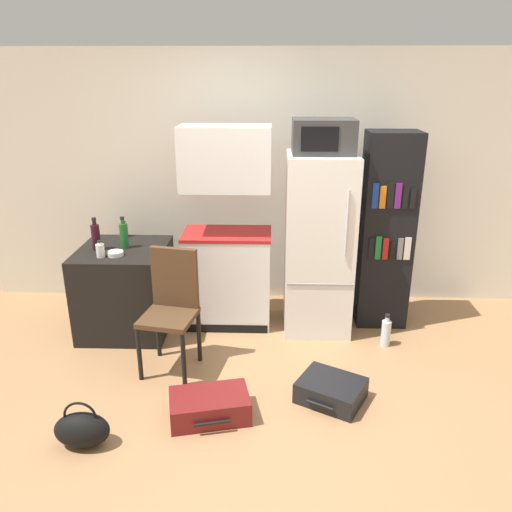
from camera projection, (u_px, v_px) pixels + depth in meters
name	position (u px, v px, depth m)	size (l,w,h in m)	color
ground_plane	(273.00, 410.00, 3.59)	(24.00, 24.00, 0.00)	#A3754C
wall_back	(294.00, 181.00, 5.02)	(6.40, 0.10, 2.51)	silver
side_table	(126.00, 289.00, 4.61)	(0.78, 0.80, 0.80)	black
kitchen_hutch	(227.00, 239.00, 4.58)	(0.81, 0.49, 1.86)	white
refrigerator	(319.00, 245.00, 4.51)	(0.60, 0.63, 1.63)	white
microwave	(323.00, 136.00, 4.17)	(0.52, 0.37, 0.29)	#333333
bookshelf	(386.00, 232.00, 4.57)	(0.46, 0.37, 1.81)	black
bottle_green_tall	(124.00, 235.00, 4.45)	(0.07, 0.07, 0.29)	#1E6028
bottle_milk_white	(100.00, 250.00, 4.25)	(0.07, 0.07, 0.15)	white
bottle_amber_beer	(124.00, 230.00, 4.78)	(0.07, 0.07, 0.15)	brown
bottle_wine_dark	(96.00, 236.00, 4.41)	(0.08, 0.08, 0.29)	black
bowl	(115.00, 254.00, 4.29)	(0.14, 0.14, 0.04)	silver
chair	(172.00, 300.00, 3.96)	(0.47, 0.47, 0.99)	black
suitcase_large_flat	(210.00, 406.00, 3.49)	(0.61, 0.44, 0.18)	maroon
suitcase_small_flat	(331.00, 390.00, 3.68)	(0.57, 0.54, 0.16)	black
handbag	(82.00, 429.00, 3.21)	(0.36, 0.20, 0.33)	black
water_bottle_front	(386.00, 332.00, 4.39)	(0.08, 0.08, 0.30)	silver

